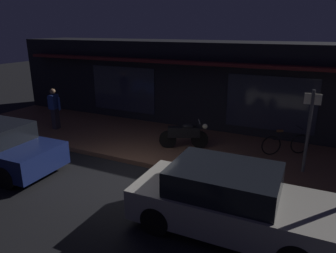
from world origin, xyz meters
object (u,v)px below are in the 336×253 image
at_px(bicycle_parked, 286,144).
at_px(parked_car_far, 228,200).
at_px(person_photographer, 54,108).
at_px(sign_post, 309,127).
at_px(motorcycle, 185,134).

xyz_separation_m(bicycle_parked, parked_car_far, (-0.67, -4.56, 0.20)).
xyz_separation_m(person_photographer, parked_car_far, (8.16, -3.34, -0.32)).
distance_m(person_photographer, sign_post, 9.47).
xyz_separation_m(person_photographer, sign_post, (9.46, 0.06, 0.48)).
xyz_separation_m(bicycle_parked, person_photographer, (-8.83, -1.22, 0.52)).
relative_size(person_photographer, sign_post, 0.70).
xyz_separation_m(motorcycle, parked_car_far, (2.53, -3.65, 0.06)).
bearing_deg(bicycle_parked, person_photographer, -172.14).
distance_m(bicycle_parked, sign_post, 1.65).
bearing_deg(person_photographer, motorcycle, 3.19).
bearing_deg(sign_post, person_photographer, -179.62).
relative_size(bicycle_parked, sign_post, 0.59).
xyz_separation_m(sign_post, parked_car_far, (-1.30, -3.40, -0.81)).
distance_m(motorcycle, parked_car_far, 4.44).
relative_size(bicycle_parked, parked_car_far, 0.34).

